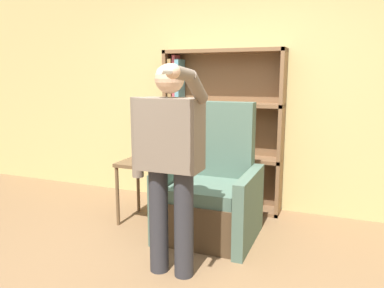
# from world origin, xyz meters

# --- Properties ---
(wall_back) EXTENTS (8.00, 0.06, 2.80)m
(wall_back) POSITION_xyz_m (0.00, 2.03, 1.40)
(wall_back) COLOR tan
(wall_back) RESTS_ON ground_plane
(bookcase) EXTENTS (1.39, 0.28, 1.83)m
(bookcase) POSITION_xyz_m (-0.25, 1.87, 0.91)
(bookcase) COLOR brown
(bookcase) RESTS_ON ground_plane
(armchair) EXTENTS (0.88, 0.83, 1.29)m
(armchair) POSITION_xyz_m (0.02, 1.07, 0.39)
(armchair) COLOR #4C3823
(armchair) RESTS_ON ground_plane
(person_standing) EXTENTS (0.62, 0.78, 1.63)m
(person_standing) POSITION_xyz_m (-0.03, 0.23, 0.94)
(person_standing) COLOR #2D2D33
(person_standing) RESTS_ON ground_plane
(side_table) EXTENTS (0.48, 0.48, 0.66)m
(side_table) POSITION_xyz_m (-0.74, 1.13, 0.55)
(side_table) COLOR brown
(side_table) RESTS_ON ground_plane
(table_lamp) EXTENTS (0.20, 0.20, 0.45)m
(table_lamp) POSITION_xyz_m (-0.74, 1.13, 0.99)
(table_lamp) COLOR #4C4233
(table_lamp) RESTS_ON side_table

